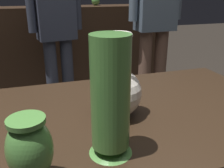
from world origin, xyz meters
TOP-DOWN VIEW (x-y plane):
  - back_display_shelf at (0.00, 2.20)m, footprint 2.60×0.40m
  - vase_centerpiece at (0.03, -0.02)m, footprint 0.15×0.15m
  - vase_tall_behind at (-0.05, -0.19)m, footprint 0.10×0.10m
  - vase_left_accent at (-0.22, -0.25)m, footprint 0.09×0.09m
  - shelf_vase_center at (0.00, 2.24)m, footprint 0.08×0.08m
  - shelf_vase_right at (0.52, 2.24)m, footprint 0.09×0.09m
  - visitor_near_right at (0.78, 1.24)m, footprint 0.47×0.20m
  - visitor_center_back at (-0.00, 1.57)m, footprint 0.46×0.24m

SIDE VIEW (x-z plane):
  - back_display_shelf at x=0.00m, z-range 0.00..0.99m
  - vase_left_accent at x=-0.22m, z-range 0.81..0.95m
  - vase_centerpiece at x=0.03m, z-range 0.76..1.01m
  - visitor_center_back at x=0.00m, z-range 0.13..1.65m
  - vase_tall_behind at x=-0.05m, z-range 0.80..1.08m
  - visitor_near_right at x=0.78m, z-range 0.16..1.86m
  - shelf_vase_center at x=0.00m, z-range 0.97..1.10m
  - shelf_vase_right at x=0.52m, z-range 0.97..1.12m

